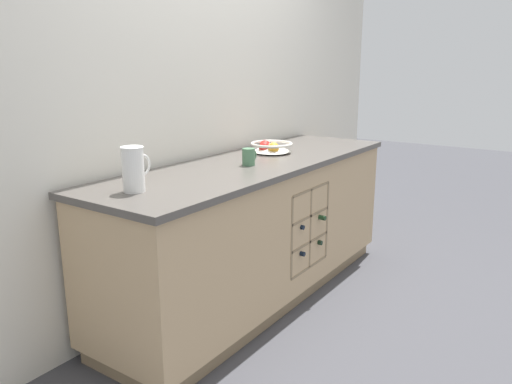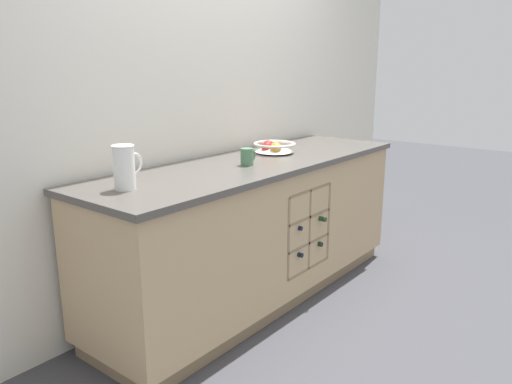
{
  "view_description": "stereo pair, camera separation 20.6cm",
  "coord_description": "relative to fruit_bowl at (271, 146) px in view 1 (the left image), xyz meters",
  "views": [
    {
      "loc": [
        -2.43,
        -1.67,
        1.44
      ],
      "look_at": [
        0.0,
        0.0,
        0.69
      ],
      "focal_mm": 35.0,
      "sensor_mm": 36.0,
      "label": 1
    },
    {
      "loc": [
        -2.31,
        -1.84,
        1.44
      ],
      "look_at": [
        0.0,
        0.0,
        0.69
      ],
      "focal_mm": 35.0,
      "sensor_mm": 36.0,
      "label": 2
    }
  ],
  "objects": [
    {
      "name": "ceramic_mug",
      "position": [
        -0.42,
        -0.12,
        0.01
      ],
      "size": [
        0.11,
        0.07,
        0.1
      ],
      "color": "#4C7A56",
      "rests_on": "kitchen_island"
    },
    {
      "name": "ground_plane",
      "position": [
        -0.28,
        -0.08,
        -0.93
      ],
      "size": [
        14.0,
        14.0,
        0.0
      ],
      "primitive_type": "plane",
      "color": "#424247"
    },
    {
      "name": "back_wall",
      "position": [
        -0.28,
        0.31,
        0.35
      ],
      "size": [
        4.69,
        0.06,
        2.55
      ],
      "primitive_type": "cube",
      "color": "silver",
      "rests_on": "ground_plane"
    },
    {
      "name": "kitchen_island",
      "position": [
        -0.28,
        -0.08,
        -0.48
      ],
      "size": [
        2.33,
        0.7,
        0.88
      ],
      "color": "#8B7354",
      "rests_on": "ground_plane"
    },
    {
      "name": "white_pitcher",
      "position": [
        -1.21,
        -0.05,
        0.06
      ],
      "size": [
        0.16,
        0.1,
        0.21
      ],
      "color": "white",
      "rests_on": "kitchen_island"
    },
    {
      "name": "fruit_bowl",
      "position": [
        0.0,
        0.0,
        0.0
      ],
      "size": [
        0.28,
        0.28,
        0.08
      ],
      "color": "silver",
      "rests_on": "kitchen_island"
    }
  ]
}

